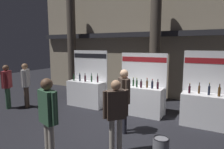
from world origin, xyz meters
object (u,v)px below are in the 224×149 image
at_px(exhibitor_booth_2, 207,107).
at_px(visitor_0, 116,110).
at_px(visitor_4, 48,112).
at_px(exhibitor_booth_1, 140,98).
at_px(visitor_1, 124,95).
at_px(exhibitor_booth_0, 87,91).
at_px(visitor_2, 7,83).
at_px(visitor_5, 26,81).

xyz_separation_m(exhibitor_booth_2, visitor_0, (-1.81, -2.72, 0.44)).
bearing_deg(visitor_4, exhibitor_booth_1, 98.69).
xyz_separation_m(visitor_0, visitor_1, (-0.30, 1.10, 0.07)).
xyz_separation_m(exhibitor_booth_0, visitor_1, (2.46, -1.63, 0.51)).
bearing_deg(visitor_0, exhibitor_booth_0, 89.53).
bearing_deg(exhibitor_booth_2, visitor_4, -127.63).
distance_m(visitor_2, visitor_4, 4.67).
relative_size(exhibitor_booth_0, visitor_0, 1.32).
distance_m(visitor_0, visitor_1, 1.14).
height_order(visitor_0, visitor_4, visitor_4).
bearing_deg(exhibitor_booth_2, visitor_5, -168.38).
xyz_separation_m(visitor_1, visitor_4, (-0.77, -2.11, 0.00)).
xyz_separation_m(exhibitor_booth_1, visitor_5, (-4.35, -1.42, 0.48)).
relative_size(visitor_2, visitor_5, 0.97).
xyz_separation_m(visitor_0, visitor_4, (-1.07, -1.01, 0.08)).
distance_m(visitor_0, visitor_5, 4.97).
distance_m(exhibitor_booth_0, visitor_1, 3.00).
bearing_deg(visitor_1, visitor_5, 44.07).
bearing_deg(visitor_5, visitor_2, -82.46).
height_order(visitor_1, visitor_4, visitor_1).
distance_m(exhibitor_booth_0, visitor_4, 4.14).
height_order(exhibitor_booth_1, visitor_4, exhibitor_booth_1).
relative_size(exhibitor_booth_2, visitor_2, 1.34).
height_order(exhibitor_booth_0, exhibitor_booth_1, exhibitor_booth_0).
xyz_separation_m(exhibitor_booth_2, visitor_4, (-2.88, -3.74, 0.51)).
bearing_deg(exhibitor_booth_0, visitor_0, -44.64).
bearing_deg(exhibitor_booth_0, exhibitor_booth_1, 1.49).
xyz_separation_m(visitor_2, visitor_4, (4.24, -1.94, 0.07)).
bearing_deg(visitor_5, exhibitor_booth_0, 92.36).
bearing_deg(exhibitor_booth_2, visitor_1, -142.32).
bearing_deg(exhibitor_booth_2, exhibitor_booth_1, 178.25).
bearing_deg(visitor_1, visitor_0, 152.83).
relative_size(exhibitor_booth_1, visitor_2, 1.27).
distance_m(exhibitor_booth_1, visitor_4, 3.89).
height_order(visitor_1, visitor_2, visitor_1).
bearing_deg(visitor_2, exhibitor_booth_1, -99.05).
relative_size(exhibitor_booth_0, visitor_1, 1.25).
distance_m(visitor_0, visitor_2, 5.40).
bearing_deg(exhibitor_booth_2, visitor_0, -123.58).
xyz_separation_m(exhibitor_booth_2, visitor_5, (-6.58, -1.35, 0.48)).
xyz_separation_m(exhibitor_booth_0, visitor_2, (-2.56, -1.81, 0.44)).
bearing_deg(exhibitor_booth_1, exhibitor_booth_2, -1.75).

